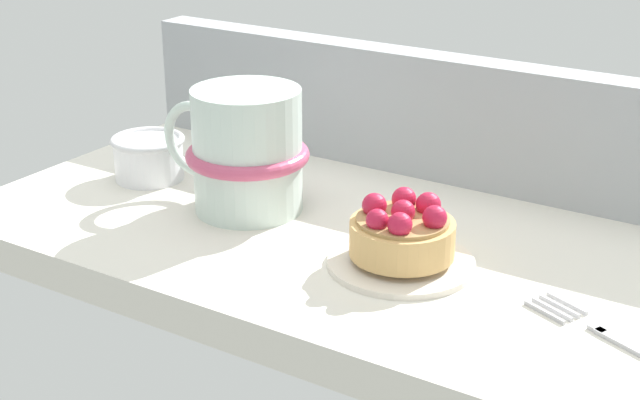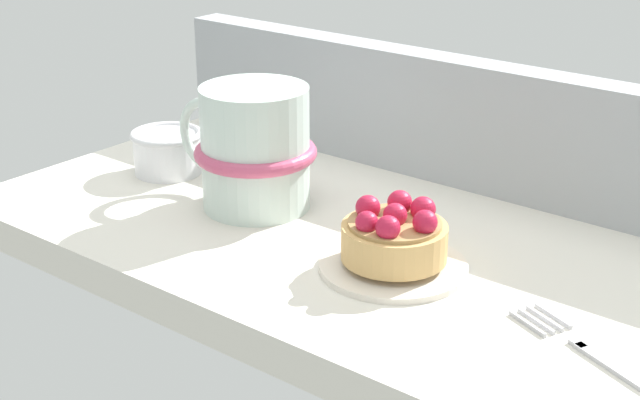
{
  "view_description": "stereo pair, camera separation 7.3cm",
  "coord_description": "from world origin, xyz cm",
  "px_view_note": "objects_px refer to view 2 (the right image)",
  "views": [
    {
      "loc": [
        31.99,
        -59.49,
        30.75
      ],
      "look_at": [
        -4.14,
        -2.39,
        3.05
      ],
      "focal_mm": 52.34,
      "sensor_mm": 36.0,
      "label": 1
    },
    {
      "loc": [
        37.93,
        -55.26,
        30.75
      ],
      "look_at": [
        -4.14,
        -2.39,
        3.05
      ],
      "focal_mm": 52.34,
      "sensor_mm": 36.0,
      "label": 2
    }
  ],
  "objects_px": {
    "dessert_fork": "(613,365)",
    "sugar_bowl": "(165,151)",
    "raspberry_tart": "(395,235)",
    "coffee_mug": "(254,148)",
    "dessert_plate": "(393,264)"
  },
  "relations": [
    {
      "from": "sugar_bowl",
      "to": "dessert_fork",
      "type": "bearing_deg",
      "value": -7.92
    },
    {
      "from": "raspberry_tart",
      "to": "dessert_fork",
      "type": "distance_m",
      "value": 0.18
    },
    {
      "from": "raspberry_tart",
      "to": "coffee_mug",
      "type": "xyz_separation_m",
      "value": [
        -0.16,
        0.03,
        0.02
      ]
    },
    {
      "from": "dessert_fork",
      "to": "sugar_bowl",
      "type": "distance_m",
      "value": 0.46
    },
    {
      "from": "dessert_fork",
      "to": "sugar_bowl",
      "type": "xyz_separation_m",
      "value": [
        -0.46,
        0.06,
        0.02
      ]
    },
    {
      "from": "raspberry_tart",
      "to": "coffee_mug",
      "type": "bearing_deg",
      "value": 170.32
    },
    {
      "from": "sugar_bowl",
      "to": "coffee_mug",
      "type": "bearing_deg",
      "value": -3.44
    },
    {
      "from": "raspberry_tart",
      "to": "dessert_plate",
      "type": "bearing_deg",
      "value": -94.05
    },
    {
      "from": "dessert_plate",
      "to": "sugar_bowl",
      "type": "bearing_deg",
      "value": 172.88
    },
    {
      "from": "dessert_fork",
      "to": "raspberry_tart",
      "type": "bearing_deg",
      "value": 170.75
    },
    {
      "from": "raspberry_tart",
      "to": "coffee_mug",
      "type": "distance_m",
      "value": 0.17
    },
    {
      "from": "coffee_mug",
      "to": "sugar_bowl",
      "type": "height_order",
      "value": "coffee_mug"
    },
    {
      "from": "dessert_plate",
      "to": "raspberry_tart",
      "type": "xyz_separation_m",
      "value": [
        0.0,
        0.0,
        0.02
      ]
    },
    {
      "from": "coffee_mug",
      "to": "sugar_bowl",
      "type": "xyz_separation_m",
      "value": [
        -0.12,
        0.01,
        -0.03
      ]
    },
    {
      "from": "dessert_plate",
      "to": "coffee_mug",
      "type": "distance_m",
      "value": 0.17
    }
  ]
}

